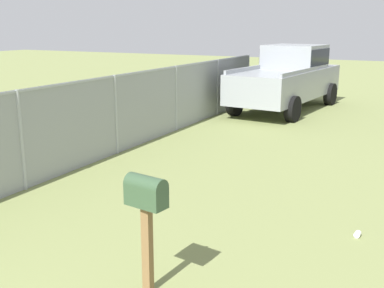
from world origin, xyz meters
TOP-DOWN VIEW (x-y plane):
  - mailbox at (3.99, 0.29)m, footprint 0.26×0.46m
  - pickup_truck at (15.60, 2.23)m, footprint 5.57×2.53m
  - fence_section at (8.36, 3.90)m, footprint 15.85×0.07m
  - litter_wrapper_by_mailbox at (6.17, 1.60)m, footprint 0.13×0.15m
  - litter_cup_far_scatter at (6.39, -1.45)m, footprint 0.11×0.09m

SIDE VIEW (x-z plane):
  - litter_wrapper_by_mailbox at x=6.17m, z-range 0.00..0.01m
  - litter_cup_far_scatter at x=6.39m, z-range 0.00..0.08m
  - fence_section at x=8.36m, z-range 0.07..1.78m
  - mailbox at x=3.99m, z-range 0.37..1.65m
  - pickup_truck at x=15.60m, z-range 0.06..2.15m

